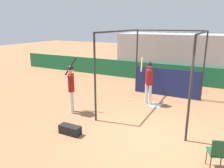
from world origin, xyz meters
TOP-DOWN VIEW (x-y plane):
  - ground_plane at (0.00, 0.00)m, footprint 60.00×60.00m
  - outfield_wall at (0.00, 6.74)m, footprint 24.00×0.12m
  - bleacher_section at (0.00, 8.40)m, footprint 8.70×3.20m
  - batting_cage at (-0.51, 3.40)m, footprint 3.12×3.95m
  - home_plate at (-0.57, 2.74)m, footprint 0.44×0.44m
  - player_batter at (-0.93, 2.74)m, footprint 0.69×0.69m
  - player_waiting at (-3.22, 0.55)m, footprint 0.70×0.63m
  - folding_chair at (1.88, -0.78)m, footprint 0.51×0.51m
  - equipment_bag at (-2.22, -0.89)m, footprint 0.70×0.28m
  - baseball at (-1.75, 2.80)m, footprint 0.07×0.07m

SIDE VIEW (x-z plane):
  - ground_plane at x=0.00m, z-range 0.00..0.00m
  - home_plate at x=-0.57m, z-range 0.00..0.02m
  - baseball at x=-1.75m, z-range 0.00..0.07m
  - equipment_bag at x=-2.22m, z-range 0.00..0.28m
  - folding_chair at x=1.88m, z-range 0.10..0.94m
  - outfield_wall at x=0.00m, z-range 0.00..1.07m
  - player_batter at x=-0.93m, z-range 0.14..2.07m
  - player_waiting at x=-3.22m, z-range 0.08..2.16m
  - batting_cage at x=-0.51m, z-range -0.18..2.88m
  - bleacher_section at x=0.00m, z-range -0.01..2.74m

